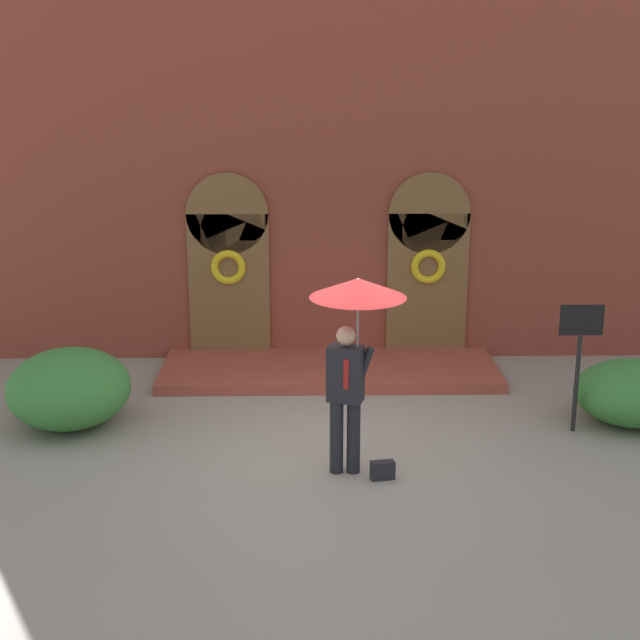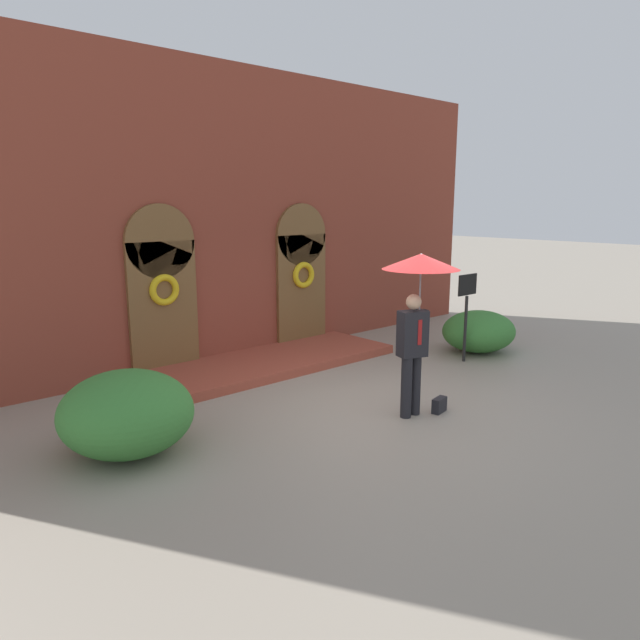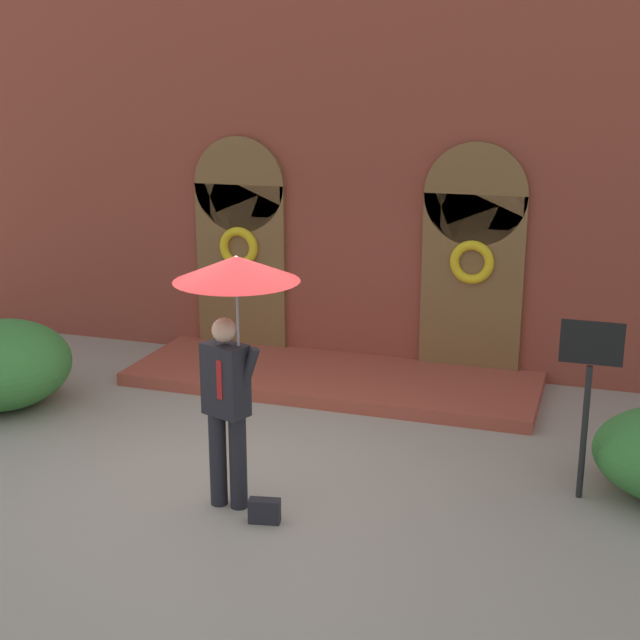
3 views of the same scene
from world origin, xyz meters
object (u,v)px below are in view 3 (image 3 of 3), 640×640
sign_post (589,380)px  handbag (264,511)px  person_with_umbrella (234,306)px  shrub_left (1,364)px

sign_post → handbag: bearing=-152.2°
sign_post → person_with_umbrella: bearing=-158.1°
handbag → sign_post: (2.64, 1.39, 1.05)m
handbag → shrub_left: shrub_left is taller
sign_post → shrub_left: sign_post is taller
handbag → shrub_left: (-4.04, 1.71, 0.41)m
person_with_umbrella → sign_post: 3.29m
person_with_umbrella → shrub_left: (-3.71, 1.51, -1.39)m
person_with_umbrella → sign_post: size_ratio=1.37×
sign_post → shrub_left: size_ratio=1.02×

